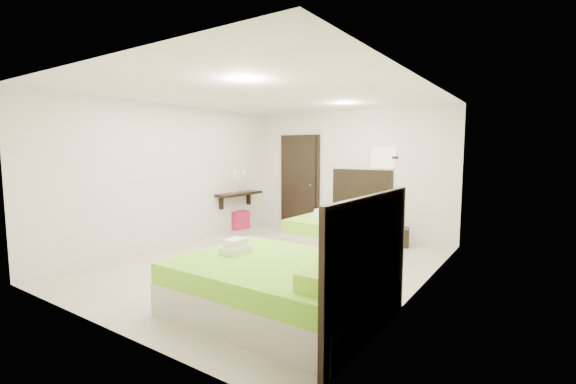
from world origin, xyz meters
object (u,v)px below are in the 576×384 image
Objects in this scene: nightstand at (398,237)px; bed_double at (284,285)px; bed_single at (340,227)px; ottoman at (237,220)px.

bed_double is at bearing -105.25° from nightstand.
bed_double is 5.66× the size of nightstand.
nightstand is (0.05, 3.67, -0.15)m from bed_double.
bed_single is 1.01× the size of bed_double.
bed_single is at bearing 106.09° from bed_double.
bed_double is at bearing -73.91° from bed_single.
nightstand is (0.97, 0.46, -0.16)m from bed_single.
ottoman is at bearing -179.91° from bed_single.
ottoman is at bearing 172.85° from nightstand.
bed_double is (0.93, -3.21, -0.01)m from bed_single.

